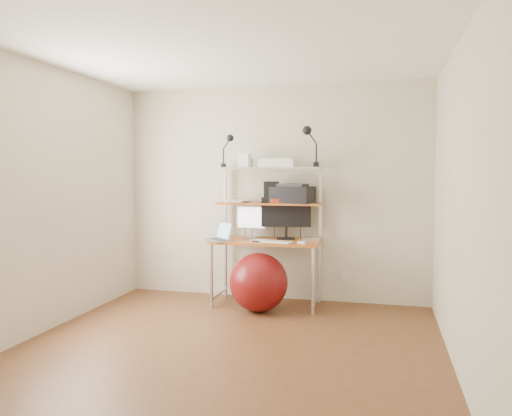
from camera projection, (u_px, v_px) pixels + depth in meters
The scene contains 20 objects.
room at pixel (227, 201), 4.14m from camera, with size 3.60×3.60×3.60m.
computer_desk at pixel (268, 220), 5.61m from camera, with size 1.20×0.60×1.57m.
wall_outlet at pixel (345, 276), 5.72m from camera, with size 0.08×0.01×0.12m, color silver.
monitor_silver at pixel (251, 220), 5.74m from camera, with size 0.35×0.13×0.39m.
monitor_black at pixel (286, 214), 5.62m from camera, with size 0.55×0.20×0.56m.
laptop at pixel (221, 236), 5.52m from camera, with size 0.38×0.38×0.26m.
keyboard at pixel (272, 241), 5.40m from camera, with size 0.45×0.13×0.01m, color silver.
mouse at pixel (302, 242), 5.29m from camera, with size 0.08×0.05×0.02m, color silver.
mac_mini at pixel (312, 239), 5.54m from camera, with size 0.18×0.18×0.03m, color silver.
phone at pixel (257, 241), 5.47m from camera, with size 0.08×0.14×0.01m, color black.
printer at pixel (293, 194), 5.59m from camera, with size 0.50×0.39×0.21m.
nas_cube at pixel (272, 192), 5.65m from camera, with size 0.16×0.16×0.24m, color black.
red_box at pixel (278, 201), 5.56m from camera, with size 0.18×0.12×0.05m, color red.
scanner at pixel (278, 163), 5.58m from camera, with size 0.41×0.28×0.11m.
box_white at pixel (245, 161), 5.65m from camera, with size 0.13×0.11×0.15m, color silver.
box_grey at pixel (247, 163), 5.73m from camera, with size 0.10×0.10×0.10m, color #2B2B2D.
clip_lamp_left at pixel (229, 143), 5.63m from camera, with size 0.15×0.08×0.37m.
clip_lamp_right at pixel (309, 137), 5.44m from camera, with size 0.18×0.10×0.45m.
exercise_ball at pixel (259, 282), 5.34m from camera, with size 0.63×0.63×0.63m, color #680F0B.
paper_stack at pixel (237, 201), 5.75m from camera, with size 0.36×0.40×0.02m.
Camera 1 is at (1.25, -3.94, 1.48)m, focal length 35.00 mm.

